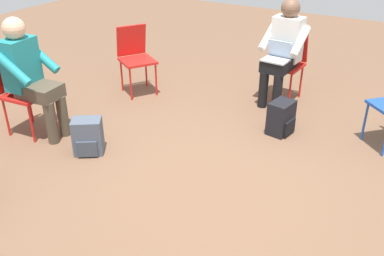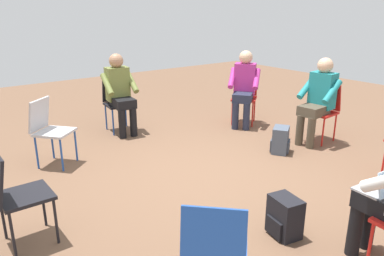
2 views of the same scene
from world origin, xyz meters
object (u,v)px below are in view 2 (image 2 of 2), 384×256
Objects in this scene: chair_north at (323,108)px; person_in_olive at (120,90)px; backpack_by_empty_chair at (285,219)px; chair_northwest at (245,94)px; person_in_teal at (319,97)px; person_in_magenta at (244,85)px; chair_southeast at (215,252)px; chair_southwest at (49,127)px; chair_south at (15,192)px; chair_west at (117,100)px; backpack_near_laptop_user at (280,141)px.

person_in_olive is (-2.10, -2.25, 0.20)m from chair_north.
person_in_olive is 3.44× the size of backpack_by_empty_chair.
person_in_teal reaches higher than chair_northwest.
backpack_by_empty_chair is (1.30, -2.22, -0.54)m from person_in_teal.
person_in_olive is 3.46m from backpack_by_empty_chair.
person_in_teal is 1.00× the size of person_in_magenta.
chair_north is 2.36× the size of backpack_by_empty_chair.
person_in_magenta is (0.86, 1.83, 0.00)m from person_in_olive.
person_in_olive is at bearing 39.32° from person_in_teal.
chair_northwest is 0.69× the size of person_in_teal.
chair_north is (-1.65, 3.48, 0.00)m from chair_southeast.
chair_southwest and chair_south have the same top height.
chair_north is 0.69× the size of person_in_magenta.
chair_west is at bearing 39.34° from chair_north.
chair_south is 2.36× the size of backpack_by_empty_chair.
person_in_olive is at bearing 136.36° from chair_south.
chair_northwest is 1.00× the size of chair_west.
person_in_olive is at bearing 29.97° from chair_northwest.
person_in_magenta is at bearing 90.00° from chair_northwest.
backpack_by_empty_chair is (2.80, 1.15, -0.34)m from chair_southwest.
chair_southeast is 3.09m from backpack_near_laptop_user.
backpack_by_empty_chair is (2.66, -2.10, -0.34)m from chair_northwest.
person_in_teal is at bearing 146.39° from chair_northwest.
chair_north is 2.36× the size of backpack_near_laptop_user.
chair_southeast is at bearing 94.57° from person_in_magenta.
chair_northwest is at bearing 164.71° from person_in_olive.
person_in_magenta reaches higher than chair_north.
person_in_olive is 2.02m from person_in_magenta.
chair_southwest is 1.53m from chair_west.
chair_north is at bearing 153.33° from chair_northwest.
person_in_magenta is at bearing 135.03° from chair_southwest.
person_in_magenta reaches higher than chair_northwest.
chair_north is (2.27, 2.23, 0.00)m from chair_west.
person_in_teal is 2.63m from backpack_by_empty_chair.
chair_northwest is 0.69× the size of person_in_olive.
chair_southeast is at bearing 26.22° from chair_south.
chair_west is 2.09m from person_in_magenta.
chair_southeast is 1.00× the size of chair_west.
chair_northwest is 1.00× the size of chair_south.
chair_north is (1.35, 0.29, 0.00)m from chair_northwest.
chair_south is (1.43, -3.98, 0.00)m from chair_northwest.
person_in_magenta reaches higher than chair_southwest.
chair_west is at bearing 36.93° from person_in_teal.
person_in_magenta is (-2.89, 3.05, 0.20)m from chair_southeast.
chair_west is 0.69× the size of person_in_magenta.
person_in_magenta is 1.42m from backpack_near_laptop_user.
chair_west is at bearing 170.50° from chair_southwest.
person_in_teal reaches higher than chair_south.
chair_northwest is at bearing 141.79° from backpack_by_empty_chair.
person_in_olive is at bearing 177.63° from backpack_by_empty_chair.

